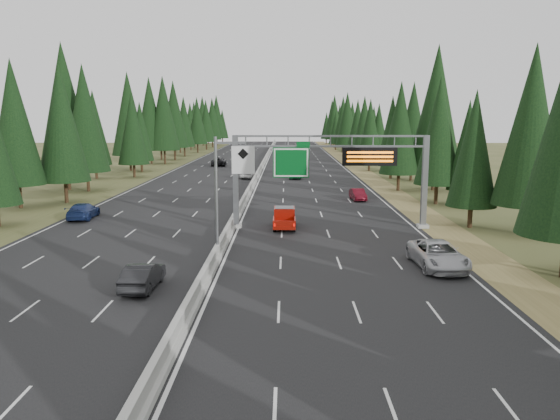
# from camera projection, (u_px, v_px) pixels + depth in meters

# --- Properties ---
(road) EXTENTS (32.00, 260.00, 0.08)m
(road) POSITION_uv_depth(u_px,v_px,m) (259.00, 174.00, 90.85)
(road) COLOR black
(road) RESTS_ON ground
(shoulder_right) EXTENTS (3.60, 260.00, 0.06)m
(shoulder_right) POSITION_uv_depth(u_px,v_px,m) (365.00, 174.00, 90.65)
(shoulder_right) COLOR olive
(shoulder_right) RESTS_ON ground
(shoulder_left) EXTENTS (3.60, 260.00, 0.06)m
(shoulder_left) POSITION_uv_depth(u_px,v_px,m) (152.00, 174.00, 91.05)
(shoulder_left) COLOR #3F4922
(shoulder_left) RESTS_ON ground
(median_barrier) EXTENTS (0.70, 260.00, 0.85)m
(median_barrier) POSITION_uv_depth(u_px,v_px,m) (259.00, 172.00, 90.79)
(median_barrier) COLOR #979691
(median_barrier) RESTS_ON road
(sign_gantry) EXTENTS (16.75, 0.98, 7.80)m
(sign_gantry) POSITION_uv_depth(u_px,v_px,m) (338.00, 167.00, 45.39)
(sign_gantry) COLOR slate
(sign_gantry) RESTS_ON road
(hov_sign_pole) EXTENTS (2.80, 0.50, 8.00)m
(hov_sign_pole) POSITION_uv_depth(u_px,v_px,m) (225.00, 188.00, 35.80)
(hov_sign_pole) COLOR slate
(hov_sign_pole) RESTS_ON road
(tree_row_right) EXTENTS (10.79, 242.05, 18.52)m
(tree_row_right) POSITION_uv_depth(u_px,v_px,m) (417.00, 122.00, 71.71)
(tree_row_right) COLOR black
(tree_row_right) RESTS_ON ground
(tree_row_left) EXTENTS (11.86, 244.79, 18.87)m
(tree_row_left) POSITION_uv_depth(u_px,v_px,m) (112.00, 119.00, 83.18)
(tree_row_left) COLOR black
(tree_row_left) RESTS_ON ground
(silver_minivan) EXTENTS (2.97, 5.98, 1.63)m
(silver_minivan) POSITION_uv_depth(u_px,v_px,m) (438.00, 255.00, 33.82)
(silver_minivan) COLOR #ADADB2
(silver_minivan) RESTS_ON road
(red_pickup) EXTENTS (1.83, 5.12, 1.67)m
(red_pickup) POSITION_uv_depth(u_px,v_px,m) (284.00, 217.00, 46.35)
(red_pickup) COLOR black
(red_pickup) RESTS_ON road
(car_ahead_green) EXTENTS (2.14, 4.60, 1.52)m
(car_ahead_green) POSITION_uv_depth(u_px,v_px,m) (295.00, 174.00, 83.99)
(car_ahead_green) COLOR #12522C
(car_ahead_green) RESTS_ON road
(car_ahead_dkred) EXTENTS (1.67, 4.06, 1.31)m
(car_ahead_dkred) POSITION_uv_depth(u_px,v_px,m) (358.00, 194.00, 61.80)
(car_ahead_dkred) COLOR #540C16
(car_ahead_dkred) RESTS_ON road
(car_ahead_dkgrey) EXTENTS (1.83, 4.45, 1.29)m
(car_ahead_dkgrey) POSITION_uv_depth(u_px,v_px,m) (288.00, 167.00, 95.98)
(car_ahead_dkgrey) COLOR black
(car_ahead_dkgrey) RESTS_ON road
(car_ahead_white) EXTENTS (2.35, 5.00, 1.38)m
(car_ahead_white) POSITION_uv_depth(u_px,v_px,m) (290.00, 154.00, 131.45)
(car_ahead_white) COLOR white
(car_ahead_white) RESTS_ON road
(car_ahead_far) EXTENTS (1.74, 3.96, 1.33)m
(car_ahead_far) POSITION_uv_depth(u_px,v_px,m) (276.00, 148.00, 157.58)
(car_ahead_far) COLOR black
(car_ahead_far) RESTS_ON road
(car_onc_near) EXTENTS (1.62, 4.35, 1.42)m
(car_onc_near) POSITION_uv_depth(u_px,v_px,m) (143.00, 276.00, 29.65)
(car_onc_near) COLOR black
(car_onc_near) RESTS_ON road
(car_onc_blue) EXTENTS (2.41, 5.18, 1.47)m
(car_onc_blue) POSITION_uv_depth(u_px,v_px,m) (83.00, 211.00, 50.36)
(car_onc_blue) COLOR navy
(car_onc_blue) RESTS_ON road
(car_onc_white) EXTENTS (2.06, 4.89, 1.65)m
(car_onc_white) POSITION_uv_depth(u_px,v_px,m) (247.00, 173.00, 84.54)
(car_onc_white) COLOR white
(car_onc_white) RESTS_ON road
(car_onc_far) EXTENTS (3.05, 6.07, 1.65)m
(car_onc_far) POSITION_uv_depth(u_px,v_px,m) (219.00, 161.00, 106.81)
(car_onc_far) COLOR black
(car_onc_far) RESTS_ON road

